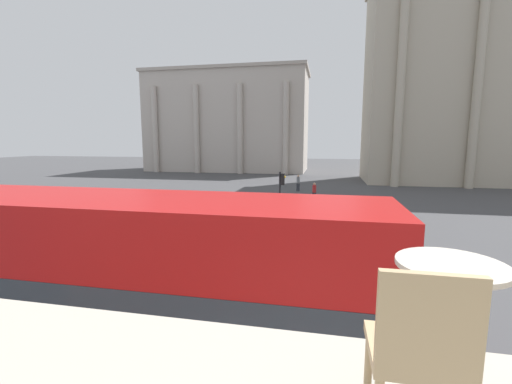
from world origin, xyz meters
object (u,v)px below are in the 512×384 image
(traffic_light_mid, at_px, (281,190))
(pedestrian_white, at_px, (279,206))
(plaza_building_right, at_px, (494,80))
(pedestrian_grey, at_px, (298,182))
(cafe_chair_0, at_px, (419,350))
(traffic_light_near, at_px, (287,227))
(cafe_dining_table, at_px, (449,295))
(double_decker_bus, at_px, (135,281))
(plaza_building_left, at_px, (229,122))
(pedestrian_red, at_px, (314,191))

(traffic_light_mid, bearing_deg, pedestrian_white, 112.04)
(plaza_building_right, relative_size, pedestrian_grey, 17.24)
(cafe_chair_0, distance_m, traffic_light_mid, 19.56)
(traffic_light_near, xyz_separation_m, pedestrian_grey, (-1.50, 23.46, -1.15))
(cafe_dining_table, height_order, traffic_light_near, cafe_dining_table)
(traffic_light_near, bearing_deg, double_decker_bus, -114.56)
(traffic_light_mid, xyz_separation_m, pedestrian_grey, (-0.12, 14.56, -1.18))
(cafe_dining_table, xyz_separation_m, plaza_building_right, (18.52, 44.83, 8.04))
(double_decker_bus, xyz_separation_m, plaza_building_right, (23.10, 40.72, 10.07))
(plaza_building_left, height_order, pedestrian_white, plaza_building_left)
(double_decker_bus, relative_size, traffic_light_mid, 3.18)
(traffic_light_mid, bearing_deg, cafe_dining_table, -79.69)
(double_decker_bus, height_order, cafe_chair_0, cafe_chair_0)
(pedestrian_grey, bearing_deg, plaza_building_left, 93.98)
(traffic_light_near, bearing_deg, pedestrian_red, 88.83)
(pedestrian_grey, bearing_deg, plaza_building_right, 0.75)
(cafe_chair_0, bearing_deg, plaza_building_right, 64.60)
(plaza_building_left, distance_m, pedestrian_grey, 28.62)
(cafe_dining_table, bearing_deg, traffic_light_near, 101.67)
(plaza_building_left, relative_size, traffic_light_near, 8.58)
(plaza_building_right, relative_size, traffic_light_mid, 8.96)
(pedestrian_white, distance_m, pedestrian_grey, 14.02)
(traffic_light_mid, bearing_deg, pedestrian_grey, 90.48)
(cafe_dining_table, distance_m, plaza_building_right, 49.17)
(pedestrian_red, bearing_deg, traffic_light_mid, -66.82)
(cafe_chair_0, relative_size, plaza_building_left, 0.03)
(cafe_chair_0, xyz_separation_m, pedestrian_white, (-3.31, 19.75, -3.18))
(double_decker_bus, height_order, traffic_light_mid, double_decker_bus)
(plaza_building_left, bearing_deg, pedestrian_red, -61.48)
(traffic_light_mid, relative_size, pedestrian_white, 1.80)
(double_decker_bus, relative_size, plaza_building_left, 0.38)
(plaza_building_left, relative_size, traffic_light_mid, 8.43)
(pedestrian_white, bearing_deg, cafe_dining_table, -32.58)
(cafe_dining_table, height_order, plaza_building_left, plaza_building_left)
(cafe_chair_0, height_order, pedestrian_white, cafe_chair_0)
(cafe_chair_0, relative_size, pedestrian_grey, 0.53)
(cafe_dining_table, xyz_separation_m, traffic_light_mid, (-3.39, 18.64, -2.10))
(traffic_light_near, height_order, pedestrian_red, traffic_light_near)
(cafe_chair_0, xyz_separation_m, pedestrian_red, (-1.36, 27.79, -3.30))
(pedestrian_red, bearing_deg, cafe_dining_table, -51.93)
(pedestrian_red, bearing_deg, pedestrian_white, -69.06)
(plaza_building_right, xyz_separation_m, pedestrian_white, (-22.13, -25.65, -11.24))
(traffic_light_near, height_order, traffic_light_mid, traffic_light_mid)
(pedestrian_white, bearing_deg, pedestrian_grey, 136.36)
(traffic_light_mid, bearing_deg, plaza_building_right, 50.09)
(traffic_light_near, bearing_deg, cafe_chair_0, -80.56)
(pedestrian_white, relative_size, pedestrian_grey, 1.07)
(cafe_dining_table, distance_m, pedestrian_white, 19.78)
(pedestrian_red, bearing_deg, pedestrian_grey, 141.84)
(plaza_building_left, xyz_separation_m, traffic_light_mid, (14.37, -38.23, -6.33))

